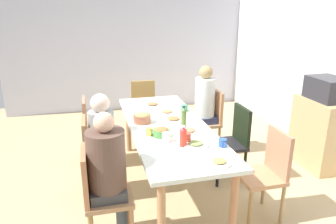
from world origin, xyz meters
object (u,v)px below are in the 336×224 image
(chair_6, at_px, (94,128))
(plate_3, at_px, (167,112))
(person_0, at_px, (108,167))
(plate_5, at_px, (196,144))
(plate_4, at_px, (173,119))
(cup_3, at_px, (184,108))
(plate_1, at_px, (152,105))
(plate_2, at_px, (189,131))
(chair_3, at_px, (96,153))
(person_3, at_px, (104,137))
(cup_2, at_px, (167,137))
(chair_1, at_px, (233,139))
(plate_0, at_px, (219,162))
(bowl_0, at_px, (142,118))
(chair_5, at_px, (267,169))
(person_2, at_px, (204,103))
(side_cabinet, at_px, (320,133))
(bottle_1, at_px, (184,118))
(chair_2, at_px, (210,118))
(cup_0, at_px, (149,131))
(bowl_1, at_px, (161,132))
(cup_4, at_px, (132,103))
(chair_0, at_px, (99,192))
(cup_1, at_px, (187,137))
(cup_5, at_px, (223,143))
(bottle_0, at_px, (183,137))
(microwave, at_px, (328,89))
(dining_table, at_px, (168,131))

(chair_6, xyz_separation_m, plate_3, (0.38, 0.88, 0.26))
(person_0, height_order, plate_5, person_0)
(plate_4, relative_size, cup_3, 2.12)
(plate_1, bearing_deg, plate_2, 10.41)
(plate_4, bearing_deg, chair_3, -82.32)
(person_3, height_order, cup_2, person_3)
(chair_1, height_order, plate_0, chair_1)
(plate_2, distance_m, bowl_0, 0.59)
(chair_1, bearing_deg, chair_5, 0.00)
(person_2, relative_size, side_cabinet, 1.40)
(cup_3, relative_size, bottle_1, 0.49)
(plate_2, height_order, bottle_1, bottle_1)
(chair_3, relative_size, person_3, 0.77)
(chair_2, distance_m, cup_0, 1.49)
(plate_2, height_order, bowl_1, bowl_1)
(chair_5, bearing_deg, plate_5, -104.19)
(bowl_0, relative_size, cup_0, 1.81)
(chair_6, bearing_deg, cup_2, 29.32)
(plate_4, relative_size, cup_4, 2.06)
(person_0, relative_size, person_2, 0.97)
(chair_0, relative_size, bowl_1, 5.31)
(plate_2, xyz_separation_m, bowl_0, (-0.41, -0.42, 0.04))
(cup_1, height_order, cup_5, cup_1)
(chair_2, height_order, chair_5, same)
(plate_0, xyz_separation_m, side_cabinet, (-1.02, 1.85, -0.33))
(plate_5, distance_m, bowl_1, 0.40)
(cup_1, xyz_separation_m, cup_2, (-0.06, -0.18, -0.00))
(chair_0, distance_m, bowl_1, 0.86)
(side_cabinet, bearing_deg, cup_0, -83.36)
(plate_1, distance_m, cup_0, 1.01)
(chair_1, distance_m, plate_5, 0.94)
(chair_2, distance_m, person_2, 0.24)
(person_0, bearing_deg, bottle_0, 104.93)
(plate_3, height_order, cup_3, cup_3)
(plate_1, distance_m, cup_3, 0.47)
(cup_3, bearing_deg, microwave, 76.97)
(dining_table, relative_size, person_3, 1.98)
(dining_table, height_order, chair_6, chair_6)
(cup_2, height_order, cup_3, cup_2)
(person_2, bearing_deg, dining_table, -42.59)
(chair_6, xyz_separation_m, plate_1, (0.03, 0.77, 0.26))
(chair_6, xyz_separation_m, side_cabinet, (0.74, 2.84, -0.06))
(plate_0, bearing_deg, person_3, -137.84)
(cup_2, height_order, microwave, microwave)
(bottle_0, bearing_deg, chair_5, 76.70)
(plate_4, bearing_deg, chair_5, 38.37)
(plate_3, height_order, cup_4, cup_4)
(dining_table, bearing_deg, plate_1, -177.95)
(chair_6, height_order, plate_1, chair_6)
(chair_6, height_order, plate_5, chair_6)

